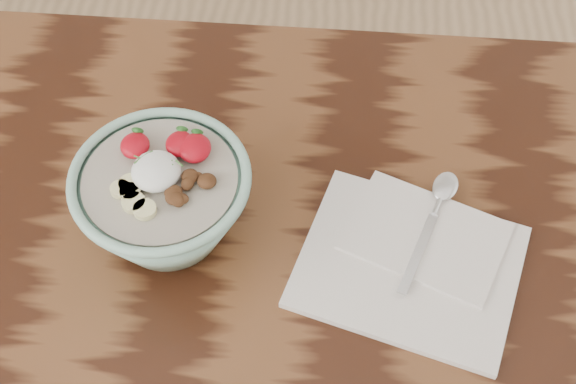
# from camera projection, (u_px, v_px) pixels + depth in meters

# --- Properties ---
(table) EXTENTS (1.60, 0.90, 0.75)m
(table) POSITION_uv_depth(u_px,v_px,m) (347.00, 346.00, 0.97)
(table) COLOR black
(table) RESTS_ON ground
(breakfast_bowl) EXTENTS (0.20, 0.20, 0.13)m
(breakfast_bowl) POSITION_uv_depth(u_px,v_px,m) (164.00, 200.00, 0.90)
(breakfast_bowl) COLOR #91C3AF
(breakfast_bowl) RESTS_ON table
(napkin) EXTENTS (0.29, 0.26, 0.02)m
(napkin) POSITION_uv_depth(u_px,v_px,m) (412.00, 260.00, 0.93)
(napkin) COLOR white
(napkin) RESTS_ON table
(spoon) EXTENTS (0.08, 0.18, 0.01)m
(spoon) POSITION_uv_depth(u_px,v_px,m) (439.00, 202.00, 0.96)
(spoon) COLOR silver
(spoon) RESTS_ON napkin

